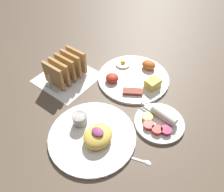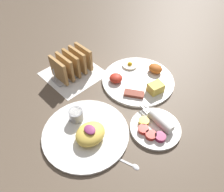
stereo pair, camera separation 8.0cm
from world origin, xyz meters
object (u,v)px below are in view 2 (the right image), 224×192
Objects in this scene: plate_condiments at (155,127)px; plate_foreground at (86,132)px; plate_breakfast at (139,79)px; toast_rack at (72,64)px.

plate_condiments is 0.23m from plate_foreground.
plate_breakfast is 1.02× the size of plate_foreground.
toast_rack is at bearing -176.75° from plate_condiments.
plate_condiments is 1.00× the size of toast_rack.
plate_condiments is (0.19, -0.14, 0.00)m from plate_breakfast.
plate_condiments is at bearing 50.72° from plate_foreground.
plate_foreground is at bearing -129.28° from plate_condiments.
plate_condiments is 0.63× the size of plate_foreground.
plate_condiments is at bearing -35.86° from plate_breakfast.
plate_breakfast is at bearing 144.14° from plate_condiments.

